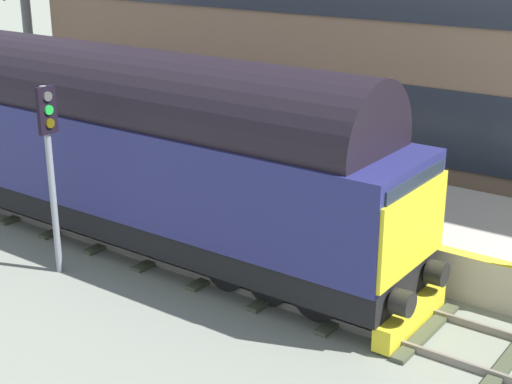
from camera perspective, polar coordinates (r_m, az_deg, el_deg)
ground_plane at (r=16.61m, az=-0.03°, el=-6.55°), size 140.00×140.00×0.00m
track_main at (r=16.58m, az=-0.03°, el=-6.37°), size 2.50×60.00×0.15m
station_platform at (r=19.20m, az=6.29°, el=-1.35°), size 4.00×44.00×1.01m
diesel_locomotive at (r=19.10m, az=-12.86°, el=4.40°), size 2.74×17.96×4.68m
signal_post_mid at (r=16.58m, az=-15.09°, el=2.66°), size 0.44×0.22×4.14m
waiting_passenger at (r=18.02m, az=8.81°, el=2.15°), size 0.46×0.46×1.64m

